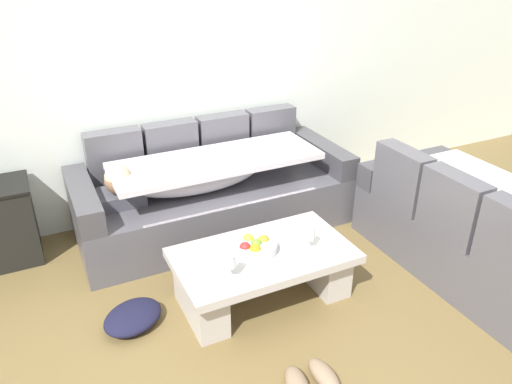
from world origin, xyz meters
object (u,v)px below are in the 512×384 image
at_px(couch_near_window, 482,235).
at_px(wine_glass_near_right, 310,234).
at_px(couch_along_wall, 210,193).
at_px(crumpled_garment, 133,317).
at_px(open_magazine, 310,239).
at_px(wine_glass_near_left, 230,262).
at_px(pair_of_shoes, 311,380).
at_px(coffee_table, 263,269).
at_px(fruit_bowl, 255,247).

bearing_deg(couch_near_window, wine_glass_near_right, 75.13).
distance_m(couch_along_wall, crumpled_garment, 1.35).
bearing_deg(open_magazine, wine_glass_near_left, -146.76).
relative_size(couch_along_wall, open_magazine, 8.21).
bearing_deg(wine_glass_near_right, wine_glass_near_left, -174.27).
distance_m(couch_near_window, open_magazine, 1.28).
bearing_deg(open_magazine, pair_of_shoes, -100.02).
relative_size(coffee_table, crumpled_garment, 3.00).
bearing_deg(crumpled_garment, open_magazine, -5.95).
height_order(couch_near_window, crumpled_garment, couch_near_window).
relative_size(couch_near_window, fruit_bowl, 6.71).
xyz_separation_m(couch_near_window, wine_glass_near_right, (-1.27, 0.34, 0.16)).
bearing_deg(open_magazine, wine_glass_near_right, -104.19).
relative_size(coffee_table, wine_glass_near_left, 7.23).
distance_m(couch_along_wall, fruit_bowl, 1.05).
xyz_separation_m(couch_along_wall, pair_of_shoes, (-0.14, -1.89, -0.29)).
distance_m(fruit_bowl, wine_glass_near_right, 0.37).
xyz_separation_m(wine_glass_near_right, crumpled_garment, (-1.18, 0.22, -0.44)).
xyz_separation_m(coffee_table, open_magazine, (0.36, -0.01, 0.15)).
height_order(wine_glass_near_left, crumpled_garment, wine_glass_near_left).
bearing_deg(wine_glass_near_left, couch_near_window, -8.39).
bearing_deg(couch_along_wall, crumpled_garment, -133.97).
xyz_separation_m(fruit_bowl, open_magazine, (0.41, -0.03, -0.04)).
relative_size(couch_along_wall, couch_near_window, 1.22).
xyz_separation_m(coffee_table, crumpled_garment, (-0.89, 0.12, -0.18)).
bearing_deg(open_magazine, crumpled_garment, -165.71).
height_order(pair_of_shoes, crumpled_garment, crumpled_garment).
xyz_separation_m(fruit_bowl, wine_glass_near_right, (0.34, -0.13, 0.07)).
distance_m(coffee_table, crumpled_garment, 0.91).
height_order(couch_along_wall, coffee_table, couch_along_wall).
height_order(couch_along_wall, crumpled_garment, couch_along_wall).
relative_size(couch_along_wall, wine_glass_near_right, 13.85).
xyz_separation_m(coffee_table, fruit_bowl, (-0.05, 0.02, 0.18)).
height_order(couch_along_wall, fruit_bowl, couch_along_wall).
bearing_deg(coffee_table, wine_glass_near_right, -19.15).
relative_size(couch_along_wall, pair_of_shoes, 7.16).
distance_m(couch_near_window, fruit_bowl, 1.68).
bearing_deg(wine_glass_near_left, open_magazine, 13.00).
bearing_deg(coffee_table, fruit_bowl, 154.25).
height_order(open_magazine, pair_of_shoes, open_magazine).
bearing_deg(fruit_bowl, couch_near_window, -16.00).
xyz_separation_m(fruit_bowl, pair_of_shoes, (-0.06, -0.84, -0.38)).
bearing_deg(crumpled_garment, wine_glass_near_left, -26.16).
bearing_deg(wine_glass_near_left, fruit_bowl, 35.61).
bearing_deg(wine_glass_near_right, open_magazine, 55.58).
relative_size(open_magazine, pair_of_shoes, 0.87).
bearing_deg(couch_along_wall, pair_of_shoes, -94.16).
bearing_deg(pair_of_shoes, wine_glass_near_right, 60.32).
bearing_deg(wine_glass_near_right, couch_near_window, -14.87).
height_order(couch_along_wall, pair_of_shoes, couch_along_wall).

